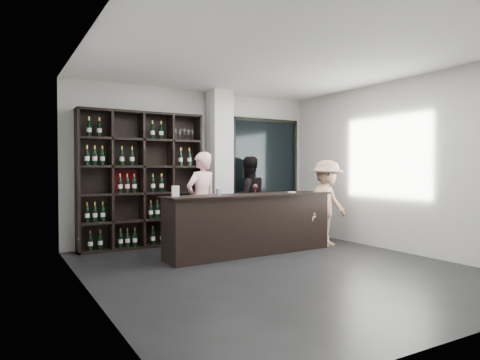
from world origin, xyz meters
TOP-DOWN VIEW (x-y plane):
  - floor at (0.00, 0.00)m, footprint 5.00×5.50m
  - wine_shelf at (-1.15, 2.57)m, footprint 2.20×0.35m
  - structural_column at (0.35, 2.47)m, footprint 0.40×0.40m
  - glass_panel at (1.55, 2.69)m, footprint 1.60×0.08m
  - tasting_counter at (0.22, 1.10)m, footprint 2.99×0.63m
  - taster_pink at (-0.32, 1.85)m, footprint 0.70×0.56m
  - taster_black at (0.95, 2.40)m, footprint 0.84×0.67m
  - customer at (1.80, 1.05)m, footprint 1.11×0.79m
  - wine_glass at (0.25, 1.02)m, footprint 0.10×0.10m
  - spit_cup at (-0.40, 1.05)m, footprint 0.09×0.09m
  - napkin_stack at (1.05, 1.10)m, footprint 0.13×0.13m
  - card_stand at (-1.09, 1.11)m, footprint 0.11×0.07m

SIDE VIEW (x-z plane):
  - floor at x=0.00m, z-range -0.01..0.00m
  - tasting_counter at x=0.22m, z-range 0.00..0.99m
  - customer at x=1.80m, z-range 0.00..1.55m
  - taster_black at x=0.95m, z-range 0.00..1.64m
  - taster_pink at x=-0.32m, z-range 0.00..1.69m
  - napkin_stack at x=1.05m, z-range 0.98..1.00m
  - spit_cup at x=-0.40m, z-range 0.98..1.09m
  - card_stand at x=-1.09m, z-range 0.98..1.14m
  - wine_glass at x=0.25m, z-range 0.98..1.17m
  - wine_shelf at x=-1.15m, z-range 0.00..2.40m
  - glass_panel at x=1.55m, z-range 0.35..2.45m
  - structural_column at x=0.35m, z-range 0.00..2.90m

